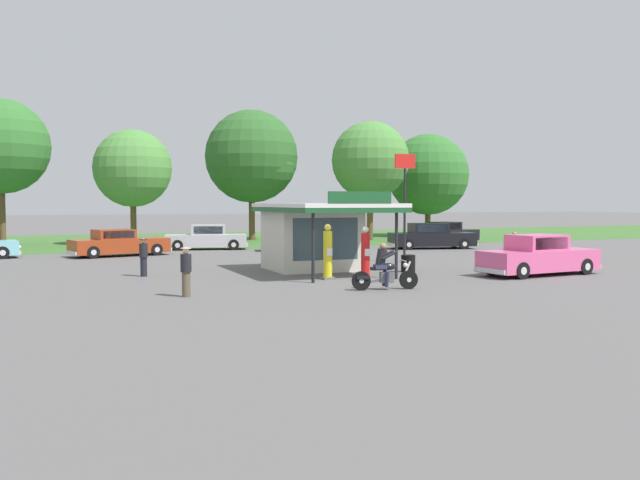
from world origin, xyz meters
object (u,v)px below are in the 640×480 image
object	(u,v)px
motorcycle_with_rider	(384,270)
parked_car_back_row_right	(119,244)
gas_pump_offside	(365,254)
roadside_pole_sign	(405,189)
gas_pump_nearside	(328,254)
featured_classic_sedan	(539,257)
parked_car_back_row_far_left	(447,234)
bystander_strolling_foreground	(514,248)
bystander_chatting_near_pumps	(144,256)
parked_car_back_row_left	(206,238)
spare_tire_stack	(408,263)
parked_car_second_row_spare	(303,239)
parked_car_back_row_centre_left	(431,237)
bystander_leaning_by_kiosk	(186,271)

from	to	relation	value
motorcycle_with_rider	parked_car_back_row_right	world-z (taller)	motorcycle_with_rider
gas_pump_offside	roadside_pole_sign	size ratio (longest dim) A/B	0.38
gas_pump_nearside	roadside_pole_sign	size ratio (longest dim) A/B	0.40
featured_classic_sedan	parked_car_back_row_far_left	xyz separation A→B (m)	(8.25, 19.85, -0.04)
bystander_strolling_foreground	bystander_chatting_near_pumps	bearing A→B (deg)	175.55
gas_pump_nearside	parked_car_back_row_right	distance (m)	15.97
gas_pump_nearside	featured_classic_sedan	distance (m)	8.71
parked_car_back_row_left	bystander_chatting_near_pumps	world-z (taller)	parked_car_back_row_left
parked_car_back_row_left	spare_tire_stack	size ratio (longest dim) A/B	7.51
roadside_pole_sign	featured_classic_sedan	bearing A→B (deg)	-74.03
parked_car_second_row_spare	bystander_strolling_foreground	size ratio (longest dim) A/B	3.31
featured_classic_sedan	parked_car_back_row_centre_left	bearing A→B (deg)	74.66
featured_classic_sedan	parked_car_back_row_far_left	size ratio (longest dim) A/B	1.06
parked_car_back_row_far_left	parked_car_back_row_right	xyz separation A→B (m)	(-23.14, -3.52, -0.02)
featured_classic_sedan	parked_car_back_row_left	xyz separation A→B (m)	(-9.30, 19.73, -0.03)
bystander_chatting_near_pumps	bystander_strolling_foreground	xyz separation A→B (m)	(16.86, -1.31, 0.02)
parked_car_second_row_spare	bystander_strolling_foreground	distance (m)	13.82
parked_car_back_row_right	bystander_strolling_foreground	bearing A→B (deg)	-36.18
gas_pump_offside	spare_tire_stack	world-z (taller)	gas_pump_offside
parked_car_second_row_spare	bystander_strolling_foreground	world-z (taller)	bystander_strolling_foreground
roadside_pole_sign	motorcycle_with_rider	bearing A→B (deg)	-122.45
motorcycle_with_rider	parked_car_back_row_left	world-z (taller)	motorcycle_with_rider
parked_car_back_row_centre_left	bystander_chatting_near_pumps	world-z (taller)	parked_car_back_row_centre_left
motorcycle_with_rider	bystander_leaning_by_kiosk	bearing A→B (deg)	173.47
bystander_chatting_near_pumps	spare_tire_stack	bearing A→B (deg)	-12.54
bystander_strolling_foreground	gas_pump_offside	bearing A→B (deg)	-165.18
gas_pump_nearside	parked_car_back_row_right	xyz separation A→B (m)	(-6.35, 14.65, -0.30)
bystander_strolling_foreground	bystander_leaning_by_kiosk	bearing A→B (deg)	-162.58
bystander_strolling_foreground	spare_tire_stack	xyz separation A→B (m)	(-6.26, -1.05, -0.45)
motorcycle_with_rider	bystander_chatting_near_pumps	xyz separation A→B (m)	(-6.98, 7.19, 0.15)
parked_car_second_row_spare	gas_pump_nearside	bearing A→B (deg)	-106.84
motorcycle_with_rider	parked_car_back_row_far_left	world-z (taller)	motorcycle_with_rider
parked_car_back_row_centre_left	bystander_chatting_near_pumps	distance (m)	21.50
gas_pump_offside	featured_classic_sedan	bearing A→B (deg)	-13.64
parked_car_back_row_far_left	gas_pump_offside	bearing A→B (deg)	-129.92
gas_pump_offside	featured_classic_sedan	world-z (taller)	gas_pump_offside
motorcycle_with_rider	parked_car_back_row_left	distance (m)	21.62
bystander_strolling_foreground	spare_tire_stack	bearing A→B (deg)	-170.51
gas_pump_nearside	parked_car_back_row_left	world-z (taller)	gas_pump_nearside
gas_pump_nearside	gas_pump_offside	size ratio (longest dim) A/B	1.05
parked_car_back_row_centre_left	parked_car_back_row_left	world-z (taller)	parked_car_back_row_centre_left
parked_car_second_row_spare	parked_car_back_row_right	bearing A→B (deg)	-179.20
featured_classic_sedan	bystander_strolling_foreground	bearing A→B (deg)	64.39
gas_pump_nearside	parked_car_back_row_centre_left	xyz separation A→B (m)	(12.71, 13.53, -0.24)
parked_car_second_row_spare	parked_car_back_row_left	world-z (taller)	parked_car_back_row_left
gas_pump_offside	bystander_strolling_foreground	size ratio (longest dim) A/B	1.29
gas_pump_offside	bystander_leaning_by_kiosk	size ratio (longest dim) A/B	1.30
gas_pump_offside	parked_car_back_row_far_left	size ratio (longest dim) A/B	0.39
roadside_pole_sign	parked_car_second_row_spare	bearing A→B (deg)	102.08
featured_classic_sedan	parked_car_back_row_right	size ratio (longest dim) A/B	0.98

